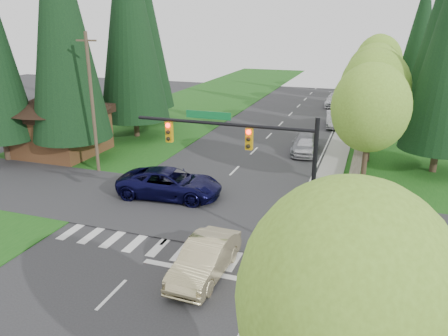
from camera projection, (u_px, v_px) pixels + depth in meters
The scene contains 31 objects.
ground at pixel (125, 281), 18.85m from camera, with size 120.00×120.00×0.00m, color #28282B.
grass_east at pixel (418, 170), 32.69m from camera, with size 14.00×110.00×0.06m, color #1A4F15.
grass_west at pixel (117, 141), 40.76m from camera, with size 14.00×110.00×0.06m, color #1A4F15.
cross_street at pixel (196, 209), 26.00m from camera, with size 120.00×8.00×0.10m, color #28282B.
sidewalk_east at pixel (337, 155), 36.36m from camera, with size 1.80×80.00×0.13m, color gray.
curb_east at pixel (327, 154), 36.62m from camera, with size 0.20×80.00×0.13m, color gray.
stone_wall_north at pixel (363, 131), 42.90m from camera, with size 0.70×40.00×0.70m, color #4C4438.
traffic_signal at pixel (252, 152), 19.91m from camera, with size 8.70×0.37×6.80m.
brown_building at pixel (60, 117), 35.91m from camera, with size 8.40×8.40×5.40m.
utility_pole at pixel (92, 103), 30.88m from camera, with size 1.60×0.24×10.00m.
decid_tree_0 at pixel (370, 108), 26.71m from camera, with size 4.80×4.80×8.37m.
decid_tree_1 at pixel (375, 89), 32.88m from camera, with size 5.20×5.20×8.80m.
decid_tree_2 at pixel (374, 76), 39.16m from camera, with size 5.00×5.00×8.82m.
decid_tree_3 at pixel (376, 71), 45.47m from camera, with size 5.00×5.00×8.55m.
decid_tree_4 at pixel (378, 61), 51.57m from camera, with size 5.40×5.40×9.18m.
decid_tree_5 at pixel (377, 61), 58.07m from camera, with size 4.80×4.80×8.30m.
decid_tree_6 at pixel (378, 55), 64.19m from camera, with size 5.20×5.20×8.86m.
decid_tree_south at pixel (347, 301), 8.90m from camera, with size 4.60×4.60×7.92m.
conifer_w_a at pixel (60, 19), 31.93m from camera, with size 6.12×6.12×19.80m.
conifer_w_b at pixel (64, 31), 36.77m from camera, with size 5.44×5.44×17.80m.
conifer_w_c at pixel (129, 13), 38.62m from camera, with size 6.46×6.46×20.80m.
conifer_w_e at pixel (143, 24), 44.93m from camera, with size 5.78×5.78×18.80m.
conifer_e_b at pixel (447, 19), 41.13m from camera, with size 6.12×6.12×19.80m.
conifer_e_c at pixel (421, 32), 54.44m from camera, with size 5.10×5.10×16.80m.
sedan_champagne at pixel (205, 259), 19.08m from camera, with size 1.72×4.94×1.63m, color tan.
suv_navy at pixel (170, 183), 27.58m from camera, with size 3.02×6.56×1.82m, color black.
parked_car_a at pixel (306, 146), 36.41m from camera, with size 1.73×4.30×1.47m, color silver.
parked_car_b at pixel (305, 144), 36.98m from camera, with size 2.09×5.14×1.49m, color gray.
parked_car_c at pixel (334, 119), 45.91m from camera, with size 1.68×4.83×1.59m, color #A0A0A4.
parked_car_d at pixel (342, 105), 54.51m from camera, with size 1.56×3.88×1.32m, color white.
parked_car_e at pixel (334, 100), 56.95m from camera, with size 2.15×5.29×1.54m, color silver.
Camera 1 is at (9.40, -13.95, 10.71)m, focal length 35.00 mm.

